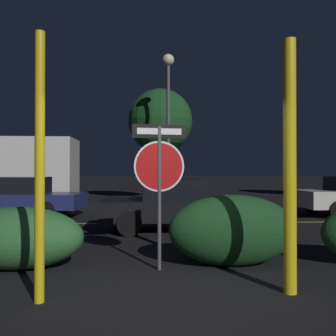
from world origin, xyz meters
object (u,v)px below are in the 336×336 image
(hedge_bush_1, at_px, (18,238))
(passing_car_1, at_px, (13,197))
(passing_car_2, at_px, (175,205))
(yellow_pole_left, at_px, (40,166))
(street_lamp, at_px, (168,98))
(yellow_pole_right, at_px, (290,166))
(stop_sign, at_px, (159,167))
(tree_2, at_px, (160,121))
(hedge_bush_2, at_px, (233,230))

(hedge_bush_1, bearing_deg, passing_car_1, 110.31)
(hedge_bush_1, relative_size, passing_car_2, 0.51)
(yellow_pole_left, xyz_separation_m, street_lamp, (2.13, 12.41, 3.29))
(yellow_pole_right, bearing_deg, stop_sign, 143.34)
(stop_sign, relative_size, yellow_pole_left, 0.71)
(passing_car_2, distance_m, tree_2, 11.18)
(street_lamp, xyz_separation_m, tree_2, (-0.26, 3.57, -0.59))
(street_lamp, relative_size, tree_2, 1.13)
(stop_sign, distance_m, tree_2, 14.82)
(hedge_bush_2, distance_m, street_lamp, 11.64)
(stop_sign, distance_m, street_lamp, 11.50)
(yellow_pole_right, relative_size, hedge_bush_1, 1.57)
(passing_car_1, height_order, street_lamp, street_lamp)
(yellow_pole_left, distance_m, passing_car_1, 9.38)
(hedge_bush_1, relative_size, tree_2, 0.34)
(stop_sign, bearing_deg, tree_2, 80.78)
(yellow_pole_right, distance_m, passing_car_2, 5.42)
(hedge_bush_1, height_order, tree_2, tree_2)
(street_lamp, bearing_deg, passing_car_2, -91.22)
(hedge_bush_1, distance_m, passing_car_2, 4.73)
(yellow_pole_left, distance_m, tree_2, 16.31)
(tree_2, bearing_deg, yellow_pole_left, -96.70)
(yellow_pole_left, xyz_separation_m, hedge_bush_2, (2.68, 1.61, -1.03))
(stop_sign, relative_size, passing_car_1, 0.45)
(stop_sign, height_order, tree_2, tree_2)
(yellow_pole_right, distance_m, hedge_bush_1, 4.28)
(yellow_pole_right, xyz_separation_m, hedge_bush_1, (-3.89, 1.39, -1.13))
(hedge_bush_2, bearing_deg, passing_car_2, 100.33)
(street_lamp, bearing_deg, yellow_pole_right, -85.50)
(stop_sign, distance_m, hedge_bush_1, 2.52)
(passing_car_1, height_order, passing_car_2, passing_car_1)
(street_lamp, bearing_deg, stop_sign, -93.52)
(passing_car_1, distance_m, tree_2, 9.72)
(hedge_bush_2, xyz_separation_m, passing_car_2, (-0.69, 3.79, 0.09))
(stop_sign, xyz_separation_m, passing_car_2, (0.53, 4.00, -0.95))
(yellow_pole_left, relative_size, passing_car_1, 0.64)
(passing_car_1, relative_size, tree_2, 0.83)
(passing_car_1, bearing_deg, street_lamp, -51.66)
(passing_car_2, xyz_separation_m, tree_2, (-0.11, 10.57, 3.64))
(stop_sign, relative_size, tree_2, 0.38)
(passing_car_1, relative_size, street_lamp, 0.73)
(passing_car_2, relative_size, street_lamp, 0.59)
(stop_sign, height_order, hedge_bush_1, stop_sign)
(hedge_bush_1, distance_m, street_lamp, 12.05)
(yellow_pole_right, bearing_deg, tree_2, 94.42)
(hedge_bush_2, height_order, passing_car_1, passing_car_1)
(hedge_bush_2, bearing_deg, tree_2, 93.19)
(yellow_pole_left, distance_m, hedge_bush_2, 3.29)
(yellow_pole_left, height_order, passing_car_1, yellow_pole_left)
(hedge_bush_1, distance_m, hedge_bush_2, 3.47)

